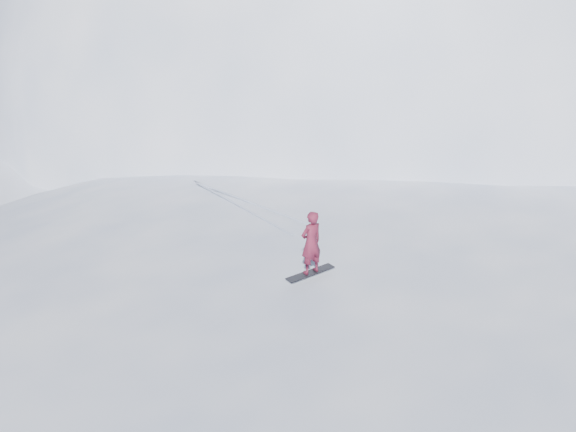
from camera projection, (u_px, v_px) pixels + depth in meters
The scene contains 8 objects.
ground at pixel (393, 323), 14.31m from camera, with size 400.00×400.00×0.00m, color white.
near_ridge at pixel (354, 271), 17.16m from camera, with size 36.00×28.00×4.80m, color white.
summit_peak at pixel (377, 109), 45.60m from camera, with size 60.00×56.00×56.00m, color white.
peak_shoulder at pixel (301, 139), 34.98m from camera, with size 28.00×24.00×18.00m, color white.
wind_bumps at pixel (332, 296), 15.70m from camera, with size 16.00×14.40×1.00m.
snowboard at pixel (311, 273), 11.99m from camera, with size 1.30×0.24×0.02m, color black.
snowboarder at pixel (311, 243), 11.70m from camera, with size 0.56×0.36×1.52m, color maroon.
board_tracks at pixel (243, 203), 16.36m from camera, with size 1.40×5.99×0.04m.
Camera 1 is at (-8.93, -8.78, 8.09)m, focal length 32.00 mm.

